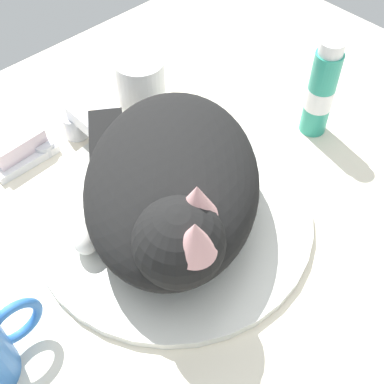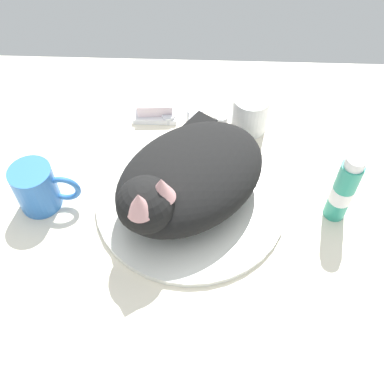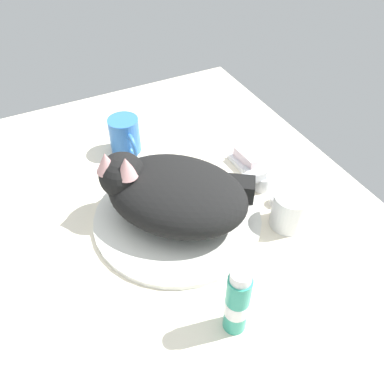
{
  "view_description": "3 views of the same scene",
  "coord_description": "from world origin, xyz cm",
  "px_view_note": "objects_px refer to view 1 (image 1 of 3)",
  "views": [
    {
      "loc": [
        -24.04,
        -28.75,
        49.9
      ],
      "look_at": [
        1.43,
        -1.75,
        5.28
      ],
      "focal_mm": 47.05,
      "sensor_mm": 36.0,
      "label": 1
    },
    {
      "loc": [
        1.96,
        -48.25,
        65.69
      ],
      "look_at": [
        0.22,
        -1.48,
        4.62
      ],
      "focal_mm": 42.38,
      "sensor_mm": 36.0,
      "label": 2
    },
    {
      "loc": [
        50.87,
        -22.27,
        60.49
      ],
      "look_at": [
        -0.15,
        3.35,
        6.09
      ],
      "focal_mm": 37.38,
      "sensor_mm": 36.0,
      "label": 3
    }
  ],
  "objects_px": {
    "soap_bar": "(15,143)",
    "toothpaste_bottle": "(321,91)",
    "cat": "(170,187)",
    "rinse_cup": "(141,83)",
    "faucet": "(80,126)"
  },
  "relations": [
    {
      "from": "faucet",
      "to": "cat",
      "type": "distance_m",
      "value": 0.21
    },
    {
      "from": "cat",
      "to": "toothpaste_bottle",
      "type": "relative_size",
      "value": 2.38
    },
    {
      "from": "rinse_cup",
      "to": "soap_bar",
      "type": "bearing_deg",
      "value": 170.64
    },
    {
      "from": "soap_bar",
      "to": "toothpaste_bottle",
      "type": "height_order",
      "value": "toothpaste_bottle"
    },
    {
      "from": "faucet",
      "to": "toothpaste_bottle",
      "type": "xyz_separation_m",
      "value": [
        0.25,
        -0.21,
        0.04
      ]
    },
    {
      "from": "rinse_cup",
      "to": "soap_bar",
      "type": "relative_size",
      "value": 1.07
    },
    {
      "from": "cat",
      "to": "toothpaste_bottle",
      "type": "distance_m",
      "value": 0.26
    },
    {
      "from": "soap_bar",
      "to": "toothpaste_bottle",
      "type": "relative_size",
      "value": 0.5
    },
    {
      "from": "toothpaste_bottle",
      "to": "soap_bar",
      "type": "bearing_deg",
      "value": 144.22
    },
    {
      "from": "cat",
      "to": "rinse_cup",
      "type": "relative_size",
      "value": 4.5
    },
    {
      "from": "toothpaste_bottle",
      "to": "faucet",
      "type": "bearing_deg",
      "value": 140.0
    },
    {
      "from": "rinse_cup",
      "to": "toothpaste_bottle",
      "type": "bearing_deg",
      "value": -55.85
    },
    {
      "from": "cat",
      "to": "toothpaste_bottle",
      "type": "height_order",
      "value": "cat"
    },
    {
      "from": "faucet",
      "to": "toothpaste_bottle",
      "type": "distance_m",
      "value": 0.33
    },
    {
      "from": "faucet",
      "to": "rinse_cup",
      "type": "distance_m",
      "value": 0.11
    }
  ]
}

